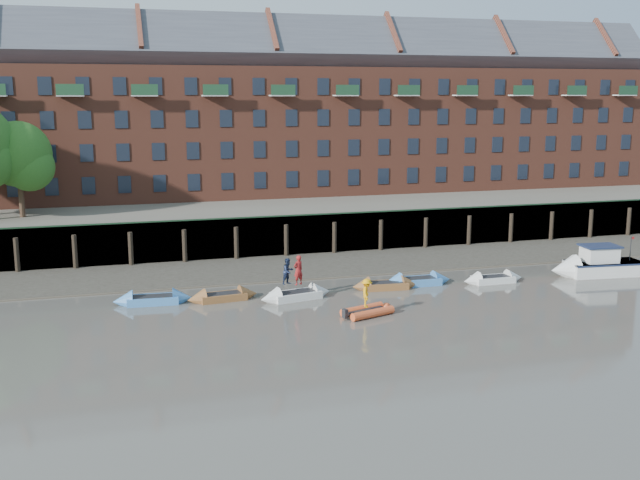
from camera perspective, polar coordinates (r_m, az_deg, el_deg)
name	(u,v)px	position (r m, az deg, el deg)	size (l,w,h in m)	color
ground	(418,339)	(40.30, 7.49, -7.50)	(220.00, 220.00, 0.00)	#58534C
foreshore	(324,265)	(56.63, 0.28, -1.94)	(110.00, 8.00, 0.50)	#3D382F
mud_band	(337,276)	(53.46, 1.29, -2.74)	(110.00, 1.60, 0.10)	#4C4336
river_wall	(309,234)	(60.43, -0.88, 0.43)	(110.00, 1.23, 3.30)	#2D2A26
bank_terrace	(272,210)	(73.48, -3.64, 2.33)	(110.00, 28.00, 3.20)	#5E594D
apartment_terrace	(269,93)	(73.59, -3.92, 11.11)	(80.60, 15.56, 20.98)	brown
rowboat_1	(153,300)	(47.55, -12.61, -4.46)	(4.90, 1.72, 1.40)	#407EC1
rowboat_2	(223,297)	(47.54, -7.42, -4.31)	(4.62, 1.81, 1.30)	brown
rowboat_3	(296,295)	(47.44, -1.84, -4.23)	(5.01, 2.34, 1.40)	silver
rowboat_4	(385,285)	(50.06, 5.01, -3.46)	(4.62, 1.69, 1.31)	brown
rowboat_5	(417,281)	(51.31, 7.41, -3.14)	(4.84, 1.46, 1.40)	#407EC1
rowboat_6	(493,279)	(52.87, 13.05, -2.93)	(4.42, 1.30, 1.28)	silver
rib_tender	(369,311)	(44.20, 3.76, -5.41)	(3.29, 2.37, 0.56)	#D45026
motor_launch	(590,266)	(56.72, 19.87, -1.86)	(6.94, 2.85, 2.79)	silver
person_rower_a	(298,270)	(47.00, -1.67, -2.31)	(0.69, 0.45, 1.90)	maroon
person_rower_b	(288,271)	(47.19, -2.44, -2.40)	(0.82, 0.64, 1.68)	#19233F
person_rib_crew	(367,293)	(43.75, 3.58, -4.05)	(1.09, 0.63, 1.69)	orange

